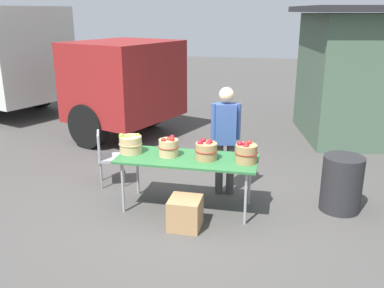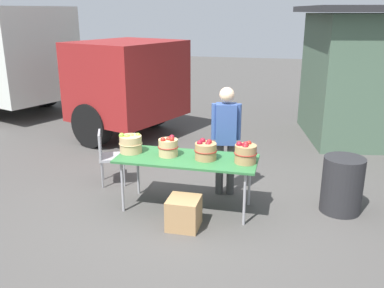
# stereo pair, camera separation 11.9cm
# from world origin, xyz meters

# --- Properties ---
(ground_plane) EXTENTS (40.00, 40.00, 0.00)m
(ground_plane) POSITION_xyz_m (0.00, 0.00, 0.00)
(ground_plane) COLOR #474442
(market_table) EXTENTS (1.90, 0.76, 0.75)m
(market_table) POSITION_xyz_m (0.00, 0.00, 0.71)
(market_table) COLOR #2D6B38
(market_table) RESTS_ON ground
(apple_basket_green_0) EXTENTS (0.33, 0.33, 0.29)m
(apple_basket_green_0) POSITION_xyz_m (-0.82, 0.04, 0.88)
(apple_basket_green_0) COLOR tan
(apple_basket_green_0) RESTS_ON market_table
(apple_basket_red_0) EXTENTS (0.28, 0.28, 0.29)m
(apple_basket_red_0) POSITION_xyz_m (-0.27, 0.02, 0.88)
(apple_basket_red_0) COLOR tan
(apple_basket_red_0) RESTS_ON market_table
(apple_basket_red_1) EXTENTS (0.31, 0.31, 0.27)m
(apple_basket_red_1) POSITION_xyz_m (0.26, -0.00, 0.87)
(apple_basket_red_1) COLOR #A87F51
(apple_basket_red_1) RESTS_ON market_table
(apple_basket_red_2) EXTENTS (0.30, 0.30, 0.29)m
(apple_basket_red_2) POSITION_xyz_m (0.79, -0.01, 0.89)
(apple_basket_red_2) COLOR #A87F51
(apple_basket_red_2) RESTS_ON market_table
(vendor_adult) EXTENTS (0.42, 0.26, 1.62)m
(vendor_adult) POSITION_xyz_m (0.43, 0.61, 0.96)
(vendor_adult) COLOR #3F3F3F
(vendor_adult) RESTS_ON ground
(box_truck) EXTENTS (7.97, 4.67, 2.75)m
(box_truck) POSITION_xyz_m (-5.46, 4.35, 1.49)
(box_truck) COLOR silver
(box_truck) RESTS_ON ground
(food_kiosk) EXTENTS (3.96, 3.48, 2.74)m
(food_kiosk) POSITION_xyz_m (3.20, 4.28, 1.38)
(food_kiosk) COLOR #47604C
(food_kiosk) RESTS_ON ground
(folding_chair) EXTENTS (0.53, 0.53, 0.86)m
(folding_chair) POSITION_xyz_m (-1.43, 0.56, 0.51)
(folding_chair) COLOR #99999E
(folding_chair) RESTS_ON ground
(trash_barrel) EXTENTS (0.55, 0.55, 0.78)m
(trash_barrel) POSITION_xyz_m (2.08, 0.41, 0.39)
(trash_barrel) COLOR #262628
(trash_barrel) RESTS_ON ground
(produce_crate) EXTENTS (0.40, 0.40, 0.40)m
(produce_crate) POSITION_xyz_m (0.10, -0.54, 0.20)
(produce_crate) COLOR #A87F51
(produce_crate) RESTS_ON ground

